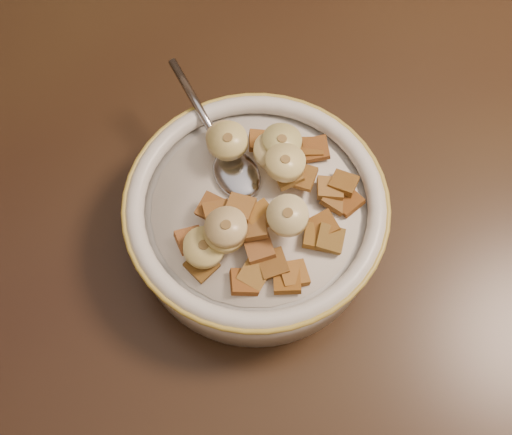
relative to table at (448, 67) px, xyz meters
name	(u,v)px	position (x,y,z in m)	size (l,w,h in m)	color
floor	(348,306)	(0.00, 0.00, -0.78)	(4.00, 4.50, 0.10)	#422816
table	(448,67)	(0.00, 0.00, 0.00)	(1.40, 0.90, 0.04)	#302211
cereal_bowl	(256,221)	(-0.26, -0.10, 0.04)	(0.20, 0.20, 0.05)	silver
milk	(256,208)	(-0.26, -0.10, 0.07)	(0.17, 0.17, 0.00)	silver
spoon	(237,174)	(-0.26, -0.07, 0.07)	(0.04, 0.05, 0.01)	gray
cereal_square_0	(261,216)	(-0.26, -0.12, 0.09)	(0.02, 0.02, 0.01)	brown
cereal_square_1	(323,226)	(-0.22, -0.14, 0.08)	(0.02, 0.02, 0.01)	brown
cereal_square_2	(316,149)	(-0.19, -0.08, 0.07)	(0.02, 0.02, 0.01)	brown
cereal_square_3	(336,199)	(-0.20, -0.12, 0.07)	(0.02, 0.02, 0.01)	brown
cereal_square_4	(288,175)	(-0.22, -0.09, 0.08)	(0.02, 0.02, 0.01)	olive
cereal_square_5	(190,240)	(-0.31, -0.11, 0.08)	(0.02, 0.02, 0.01)	brown
cereal_square_6	(262,141)	(-0.23, -0.05, 0.08)	(0.02, 0.02, 0.01)	brown
cereal_square_7	(217,214)	(-0.29, -0.11, 0.09)	(0.02, 0.02, 0.01)	brown
cereal_square_8	(273,264)	(-0.26, -0.16, 0.08)	(0.02, 0.02, 0.01)	brown
cereal_square_9	(344,183)	(-0.19, -0.11, 0.08)	(0.02, 0.02, 0.01)	brown
cereal_square_10	(311,148)	(-0.19, -0.07, 0.07)	(0.02, 0.02, 0.01)	brown
cereal_square_11	(330,188)	(-0.20, -0.11, 0.08)	(0.02, 0.02, 0.01)	brown
cereal_square_12	(254,227)	(-0.27, -0.13, 0.09)	(0.02, 0.02, 0.01)	olive
cereal_square_13	(254,274)	(-0.28, -0.16, 0.08)	(0.02, 0.02, 0.01)	olive
cereal_square_14	(259,249)	(-0.27, -0.14, 0.08)	(0.02, 0.02, 0.01)	#935931
cereal_square_15	(330,239)	(-0.22, -0.15, 0.08)	(0.02, 0.02, 0.01)	brown
cereal_square_16	(244,282)	(-0.29, -0.16, 0.07)	(0.02, 0.02, 0.01)	brown
cereal_square_17	(240,207)	(-0.27, -0.11, 0.09)	(0.02, 0.02, 0.01)	#985F2D
cereal_square_18	(287,281)	(-0.26, -0.17, 0.07)	(0.02, 0.02, 0.01)	brown
cereal_square_19	(347,201)	(-0.19, -0.13, 0.07)	(0.02, 0.02, 0.01)	brown
cereal_square_20	(212,208)	(-0.29, -0.10, 0.08)	(0.02, 0.02, 0.01)	brown
cereal_square_21	(294,274)	(-0.25, -0.17, 0.07)	(0.02, 0.02, 0.01)	#955720
cereal_square_22	(202,265)	(-0.31, -0.14, 0.07)	(0.02, 0.02, 0.01)	brown
cereal_square_23	(302,177)	(-0.21, -0.10, 0.08)	(0.02, 0.02, 0.01)	#926221
cereal_square_24	(317,237)	(-0.22, -0.15, 0.07)	(0.02, 0.02, 0.01)	brown
banana_slice_0	(273,151)	(-0.23, -0.07, 0.09)	(0.03, 0.03, 0.01)	#FFEB96
banana_slice_1	(288,216)	(-0.24, -0.13, 0.10)	(0.03, 0.03, 0.01)	beige
banana_slice_2	(228,141)	(-0.26, -0.05, 0.09)	(0.03, 0.03, 0.01)	#C9C17B
banana_slice_3	(204,247)	(-0.31, -0.13, 0.09)	(0.03, 0.03, 0.01)	#D8C06F
banana_slice_4	(285,163)	(-0.23, -0.09, 0.10)	(0.03, 0.03, 0.01)	#FFE690
banana_slice_5	(226,228)	(-0.29, -0.12, 0.10)	(0.03, 0.03, 0.01)	#D6B675
banana_slice_6	(224,232)	(-0.29, -0.12, 0.09)	(0.03, 0.03, 0.01)	#D3BC6B
banana_slice_7	(225,140)	(-0.26, -0.05, 0.09)	(0.03, 0.03, 0.01)	#D9B870
banana_slice_8	(282,142)	(-0.22, -0.07, 0.09)	(0.03, 0.03, 0.01)	#CFC563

